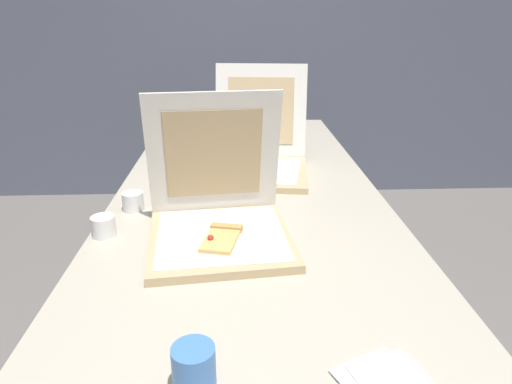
{
  "coord_description": "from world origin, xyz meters",
  "views": [
    {
      "loc": [
        -0.04,
        -0.84,
        1.29
      ],
      "look_at": [
        0.02,
        0.43,
        0.79
      ],
      "focal_mm": 32.01,
      "sensor_mm": 36.0,
      "label": 1
    }
  ],
  "objects_px": {
    "cup_white_far": "(188,153)",
    "cup_white_near_left": "(104,226)",
    "cup_white_mid": "(170,173)",
    "cup_white_near_center": "(133,201)",
    "napkin_pile": "(388,384)",
    "cup_printed_front": "(194,371)",
    "pizza_box_front": "(219,220)",
    "table": "(248,204)",
    "pizza_box_middle": "(258,157)"
  },
  "relations": [
    {
      "from": "cup_white_far",
      "to": "cup_white_near_left",
      "type": "bearing_deg",
      "value": -103.59
    },
    {
      "from": "cup_white_far",
      "to": "cup_white_mid",
      "type": "height_order",
      "value": "same"
    },
    {
      "from": "cup_white_near_center",
      "to": "napkin_pile",
      "type": "bearing_deg",
      "value": -52.82
    },
    {
      "from": "cup_white_near_left",
      "to": "cup_printed_front",
      "type": "bearing_deg",
      "value": -62.77
    },
    {
      "from": "cup_white_near_center",
      "to": "cup_white_mid",
      "type": "height_order",
      "value": "same"
    },
    {
      "from": "pizza_box_front",
      "to": "cup_printed_front",
      "type": "xyz_separation_m",
      "value": [
        -0.02,
        -0.53,
        -0.01
      ]
    },
    {
      "from": "cup_white_mid",
      "to": "table",
      "type": "bearing_deg",
      "value": -22.35
    },
    {
      "from": "pizza_box_front",
      "to": "cup_white_mid",
      "type": "height_order",
      "value": "pizza_box_front"
    },
    {
      "from": "table",
      "to": "pizza_box_front",
      "type": "relative_size",
      "value": 5.36
    },
    {
      "from": "table",
      "to": "pizza_box_middle",
      "type": "bearing_deg",
      "value": 78.03
    },
    {
      "from": "pizza_box_front",
      "to": "cup_white_near_center",
      "type": "xyz_separation_m",
      "value": [
        -0.27,
        0.2,
        -0.03
      ]
    },
    {
      "from": "pizza_box_middle",
      "to": "napkin_pile",
      "type": "xyz_separation_m",
      "value": [
        0.16,
        -1.08,
        -0.05
      ]
    },
    {
      "from": "cup_white_near_left",
      "to": "cup_white_near_center",
      "type": "height_order",
      "value": "same"
    },
    {
      "from": "cup_white_far",
      "to": "cup_printed_front",
      "type": "relative_size",
      "value": 0.72
    },
    {
      "from": "cup_white_mid",
      "to": "cup_printed_front",
      "type": "xyz_separation_m",
      "value": [
        0.17,
        -0.99,
        0.02
      ]
    },
    {
      "from": "pizza_box_middle",
      "to": "napkin_pile",
      "type": "height_order",
      "value": "pizza_box_middle"
    },
    {
      "from": "table",
      "to": "cup_white_mid",
      "type": "bearing_deg",
      "value": 157.65
    },
    {
      "from": "table",
      "to": "cup_white_near_center",
      "type": "xyz_separation_m",
      "value": [
        -0.35,
        -0.14,
        0.07
      ]
    },
    {
      "from": "pizza_box_front",
      "to": "table",
      "type": "bearing_deg",
      "value": 69.38
    },
    {
      "from": "table",
      "to": "pizza_box_front",
      "type": "distance_m",
      "value": 0.37
    },
    {
      "from": "pizza_box_front",
      "to": "cup_printed_front",
      "type": "height_order",
      "value": "pizza_box_front"
    },
    {
      "from": "pizza_box_middle",
      "to": "cup_white_far",
      "type": "relative_size",
      "value": 7.61
    },
    {
      "from": "table",
      "to": "pizza_box_front",
      "type": "bearing_deg",
      "value": -104.08
    },
    {
      "from": "table",
      "to": "cup_white_mid",
      "type": "relative_size",
      "value": 34.01
    },
    {
      "from": "pizza_box_middle",
      "to": "cup_white_near_left",
      "type": "relative_size",
      "value": 7.61
    },
    {
      "from": "cup_white_near_left",
      "to": "napkin_pile",
      "type": "distance_m",
      "value": 0.82
    },
    {
      "from": "cup_white_near_center",
      "to": "napkin_pile",
      "type": "relative_size",
      "value": 0.37
    },
    {
      "from": "napkin_pile",
      "to": "pizza_box_front",
      "type": "bearing_deg",
      "value": 118.35
    },
    {
      "from": "cup_white_mid",
      "to": "napkin_pile",
      "type": "bearing_deg",
      "value": -64.29
    },
    {
      "from": "cup_printed_front",
      "to": "napkin_pile",
      "type": "bearing_deg",
      "value": 0.18
    },
    {
      "from": "cup_white_near_center",
      "to": "cup_white_far",
      "type": "height_order",
      "value": "same"
    },
    {
      "from": "pizza_box_middle",
      "to": "cup_white_far",
      "type": "height_order",
      "value": "pizza_box_middle"
    },
    {
      "from": "pizza_box_middle",
      "to": "cup_printed_front",
      "type": "height_order",
      "value": "pizza_box_middle"
    },
    {
      "from": "table",
      "to": "cup_white_near_left",
      "type": "distance_m",
      "value": 0.51
    },
    {
      "from": "table",
      "to": "pizza_box_middle",
      "type": "distance_m",
      "value": 0.23
    },
    {
      "from": "table",
      "to": "cup_white_mid",
      "type": "distance_m",
      "value": 0.3
    },
    {
      "from": "pizza_box_middle",
      "to": "cup_white_near_left",
      "type": "height_order",
      "value": "pizza_box_middle"
    },
    {
      "from": "cup_white_near_center",
      "to": "cup_printed_front",
      "type": "relative_size",
      "value": 0.72
    },
    {
      "from": "pizza_box_front",
      "to": "pizza_box_middle",
      "type": "bearing_deg",
      "value": 70.17
    },
    {
      "from": "pizza_box_front",
      "to": "cup_white_near_left",
      "type": "distance_m",
      "value": 0.31
    },
    {
      "from": "pizza_box_front",
      "to": "cup_white_near_center",
      "type": "bearing_deg",
      "value": 136.91
    },
    {
      "from": "cup_white_mid",
      "to": "cup_white_near_center",
      "type": "bearing_deg",
      "value": -107.12
    },
    {
      "from": "table",
      "to": "cup_printed_front",
      "type": "relative_size",
      "value": 24.52
    },
    {
      "from": "cup_white_near_left",
      "to": "pizza_box_front",
      "type": "bearing_deg",
      "value": -4.88
    },
    {
      "from": "cup_white_near_center",
      "to": "cup_white_mid",
      "type": "relative_size",
      "value": 1.0
    },
    {
      "from": "cup_white_near_center",
      "to": "cup_white_far",
      "type": "distance_m",
      "value": 0.52
    },
    {
      "from": "table",
      "to": "napkin_pile",
      "type": "relative_size",
      "value": 12.46
    },
    {
      "from": "table",
      "to": "cup_white_near_left",
      "type": "bearing_deg",
      "value": -141.43
    },
    {
      "from": "cup_white_near_center",
      "to": "cup_printed_front",
      "type": "bearing_deg",
      "value": -71.46
    },
    {
      "from": "cup_printed_front",
      "to": "table",
      "type": "bearing_deg",
      "value": 83.03
    }
  ]
}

